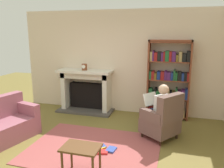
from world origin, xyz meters
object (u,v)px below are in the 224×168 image
(armchair_reading, at_px, (163,119))
(seated_reader, at_px, (159,109))
(fireplace, at_px, (86,89))
(bookshelf, at_px, (168,80))
(side_table, at_px, (81,152))
(mantel_clock, at_px, (84,67))

(armchair_reading, height_order, seated_reader, seated_reader)
(fireplace, bearing_deg, bookshelf, 0.89)
(seated_reader, bearing_deg, side_table, 5.19)
(bookshelf, xyz_separation_m, armchair_reading, (-0.03, -1.28, -0.54))
(mantel_clock, relative_size, bookshelf, 0.09)
(bookshelf, bearing_deg, side_table, -110.99)
(fireplace, height_order, side_table, fireplace)
(mantel_clock, height_order, side_table, mantel_clock)
(bookshelf, xyz_separation_m, side_table, (-1.11, -2.88, -0.55))
(fireplace, bearing_deg, armchair_reading, -30.20)
(side_table, bearing_deg, bookshelf, 69.01)
(bookshelf, bearing_deg, fireplace, -179.11)
(armchair_reading, relative_size, side_table, 1.73)
(fireplace, relative_size, bookshelf, 0.77)
(mantel_clock, xyz_separation_m, bookshelf, (2.17, 0.14, -0.26))
(mantel_clock, height_order, seated_reader, mantel_clock)
(bookshelf, relative_size, armchair_reading, 2.01)
(mantel_clock, distance_m, side_table, 3.06)
(mantel_clock, height_order, armchair_reading, mantel_clock)
(mantel_clock, relative_size, armchair_reading, 0.17)
(bookshelf, distance_m, seated_reader, 1.27)
(fireplace, bearing_deg, mantel_clock, -89.12)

